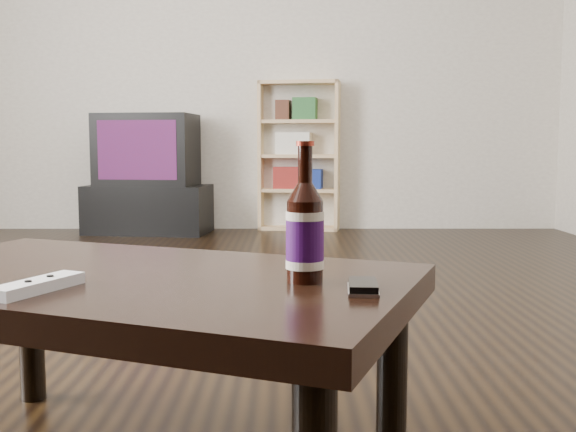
{
  "coord_description": "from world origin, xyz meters",
  "views": [
    {
      "loc": [
        0.43,
        -2.16,
        0.64
      ],
      "look_at": [
        0.43,
        -0.98,
        0.52
      ],
      "focal_mm": 42.0,
      "sensor_mm": 36.0,
      "label": 1
    }
  ],
  "objects_px": {
    "tv_stand": "(148,209)",
    "bookshelf": "(299,153)",
    "tv": "(147,150)",
    "phone": "(363,287)",
    "coffee_table": "(128,300)",
    "beer_bottle": "(305,233)",
    "remote": "(37,286)"
  },
  "relations": [
    {
      "from": "tv_stand",
      "to": "remote",
      "type": "bearing_deg",
      "value": -73.63
    },
    {
      "from": "tv_stand",
      "to": "bookshelf",
      "type": "distance_m",
      "value": 1.21
    },
    {
      "from": "tv_stand",
      "to": "beer_bottle",
      "type": "xyz_separation_m",
      "value": [
        1.05,
        -3.73,
        0.31
      ]
    },
    {
      "from": "coffee_table",
      "to": "phone",
      "type": "relative_size",
      "value": 12.07
    },
    {
      "from": "tv",
      "to": "bookshelf",
      "type": "xyz_separation_m",
      "value": [
        1.11,
        0.25,
        -0.03
      ]
    },
    {
      "from": "remote",
      "to": "tv_stand",
      "type": "bearing_deg",
      "value": 123.63
    },
    {
      "from": "tv_stand",
      "to": "tv",
      "type": "bearing_deg",
      "value": -90.0
    },
    {
      "from": "tv_stand",
      "to": "phone",
      "type": "relative_size",
      "value": 8.72
    },
    {
      "from": "bookshelf",
      "to": "beer_bottle",
      "type": "height_order",
      "value": "bookshelf"
    },
    {
      "from": "bookshelf",
      "to": "beer_bottle",
      "type": "xyz_separation_m",
      "value": [
        -0.06,
        -3.98,
        -0.1
      ]
    },
    {
      "from": "coffee_table",
      "to": "beer_bottle",
      "type": "bearing_deg",
      "value": -13.74
    },
    {
      "from": "tv_stand",
      "to": "coffee_table",
      "type": "bearing_deg",
      "value": -71.54
    },
    {
      "from": "bookshelf",
      "to": "remote",
      "type": "relative_size",
      "value": 6.23
    },
    {
      "from": "beer_bottle",
      "to": "remote",
      "type": "xyz_separation_m",
      "value": [
        -0.45,
        -0.08,
        -0.08
      ]
    },
    {
      "from": "bookshelf",
      "to": "remote",
      "type": "distance_m",
      "value": 4.1
    },
    {
      "from": "bookshelf",
      "to": "phone",
      "type": "xyz_separation_m",
      "value": [
        0.03,
        -4.06,
        -0.18
      ]
    },
    {
      "from": "bookshelf",
      "to": "phone",
      "type": "distance_m",
      "value": 4.07
    },
    {
      "from": "coffee_table",
      "to": "phone",
      "type": "distance_m",
      "value": 0.46
    },
    {
      "from": "bookshelf",
      "to": "phone",
      "type": "bearing_deg",
      "value": -80.28
    },
    {
      "from": "tv",
      "to": "tv_stand",
      "type": "bearing_deg",
      "value": 90.0
    },
    {
      "from": "bookshelf",
      "to": "phone",
      "type": "relative_size",
      "value": 11.14
    },
    {
      "from": "tv",
      "to": "beer_bottle",
      "type": "height_order",
      "value": "tv"
    },
    {
      "from": "beer_bottle",
      "to": "phone",
      "type": "distance_m",
      "value": 0.15
    },
    {
      "from": "tv",
      "to": "remote",
      "type": "height_order",
      "value": "tv"
    },
    {
      "from": "tv_stand",
      "to": "tv",
      "type": "relative_size",
      "value": 1.19
    },
    {
      "from": "bookshelf",
      "to": "beer_bottle",
      "type": "relative_size",
      "value": 4.5
    },
    {
      "from": "tv",
      "to": "coffee_table",
      "type": "distance_m",
      "value": 3.72
    },
    {
      "from": "coffee_table",
      "to": "phone",
      "type": "xyz_separation_m",
      "value": [
        0.43,
        -0.16,
        0.06
      ]
    },
    {
      "from": "tv_stand",
      "to": "coffee_table",
      "type": "height_order",
      "value": "coffee_table"
    },
    {
      "from": "tv",
      "to": "phone",
      "type": "bearing_deg",
      "value": -65.91
    },
    {
      "from": "tv_stand",
      "to": "remote",
      "type": "distance_m",
      "value": 3.86
    },
    {
      "from": "tv_stand",
      "to": "coffee_table",
      "type": "xyz_separation_m",
      "value": [
        0.71,
        -3.65,
        0.17
      ]
    }
  ]
}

